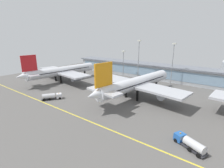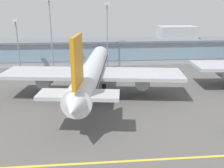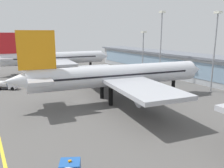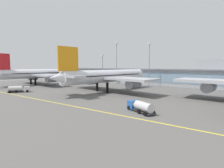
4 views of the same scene
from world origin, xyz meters
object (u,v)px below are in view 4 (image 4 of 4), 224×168
(apron_light_mast_centre, at_px, (117,58))
(apron_light_mast_east, at_px, (149,58))
(airliner_near_left, at_px, (38,74))
(fuel_tanker_truck, at_px, (140,106))
(airliner_near_right, at_px, (107,76))
(baggage_tug_near, at_px, (20,89))
(apron_light_mast_west, at_px, (103,64))

(apron_light_mast_centre, xyz_separation_m, apron_light_mast_east, (20.50, 3.80, -0.80))
(airliner_near_left, xyz_separation_m, fuel_tanker_truck, (83.55, -22.88, -5.29))
(fuel_tanker_truck, xyz_separation_m, apron_light_mast_centre, (-44.12, 52.98, 15.48))
(airliner_near_right, height_order, apron_light_mast_east, apron_light_mast_east)
(fuel_tanker_truck, height_order, baggage_tug_near, same)
(airliner_near_left, height_order, apron_light_mast_centre, apron_light_mast_centre)
(apron_light_mast_centre, bearing_deg, airliner_near_left, -142.64)
(airliner_near_left, relative_size, airliner_near_right, 0.96)
(airliner_near_right, xyz_separation_m, apron_light_mast_centre, (-14.09, 27.84, 9.99))
(airliner_near_right, bearing_deg, fuel_tanker_truck, -121.90)
(baggage_tug_near, bearing_deg, apron_light_mast_centre, 17.71)
(apron_light_mast_centre, bearing_deg, apron_light_mast_west, 174.46)
(apron_light_mast_centre, height_order, apron_light_mast_east, apron_light_mast_centre)
(apron_light_mast_west, xyz_separation_m, apron_light_mast_centre, (12.35, -1.20, 4.01))
(airliner_near_left, bearing_deg, apron_light_mast_west, -33.76)
(airliner_near_right, height_order, fuel_tanker_truck, airliner_near_right)
(airliner_near_left, xyz_separation_m, airliner_near_right, (53.52, 2.27, 0.19))
(airliner_near_left, distance_m, baggage_tug_near, 33.85)
(baggage_tug_near, xyz_separation_m, apron_light_mast_east, (36.38, 57.64, 14.67))
(baggage_tug_near, xyz_separation_m, apron_light_mast_centre, (15.88, 53.83, 15.48))
(apron_light_mast_west, distance_m, apron_light_mast_centre, 13.04)
(apron_light_mast_west, bearing_deg, airliner_near_left, -130.87)
(baggage_tug_near, bearing_deg, apron_light_mast_east, 1.89)
(fuel_tanker_truck, relative_size, apron_light_mast_centre, 0.35)
(baggage_tug_near, bearing_deg, apron_light_mast_west, 30.47)
(fuel_tanker_truck, xyz_separation_m, baggage_tug_near, (-60.00, -0.85, 0.00))
(fuel_tanker_truck, bearing_deg, baggage_tug_near, 26.48)
(airliner_near_right, relative_size, apron_light_mast_west, 3.01)
(fuel_tanker_truck, bearing_deg, apron_light_mast_centre, -24.54)
(airliner_near_left, bearing_deg, apron_light_mast_centre, -45.53)
(baggage_tug_near, bearing_deg, airliner_near_right, -14.91)
(airliner_near_right, bearing_deg, apron_light_mast_west, 50.36)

